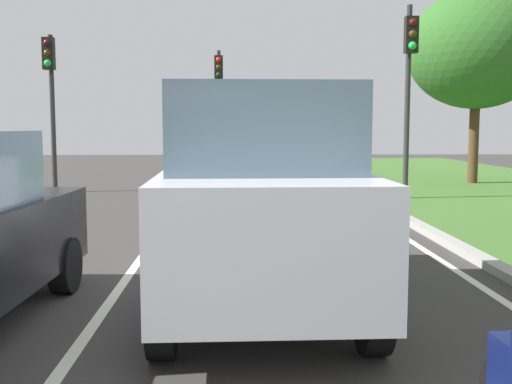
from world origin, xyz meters
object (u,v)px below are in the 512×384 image
Objects in this scene: car_suv_ahead at (258,197)px; traffic_light_overhead_left at (50,83)px; traffic_light_near_right at (409,71)px; traffic_light_far_median at (219,91)px; tree_roadside_far at (477,50)px.

traffic_light_overhead_left is (-5.49, 11.61, 1.96)m from car_suv_ahead.
traffic_light_near_right is 1.04× the size of traffic_light_far_median.
traffic_light_far_median is 0.76× the size of tree_roadside_far.
tree_roadside_far is (3.42, 4.37, 1.06)m from traffic_light_near_right.
traffic_light_overhead_left is 0.94× the size of traffic_light_far_median.
traffic_light_near_right is (4.18, 9.23, 2.14)m from car_suv_ahead.
traffic_light_near_right is 0.79× the size of tree_roadside_far.
car_suv_ahead is 10.35m from traffic_light_near_right.
traffic_light_far_median is at bearing 50.69° from traffic_light_overhead_left.
traffic_light_near_right is at bearing -58.25° from traffic_light_far_median.
tree_roadside_far is (8.42, -3.71, 1.12)m from traffic_light_far_median.
car_suv_ahead is 0.72× the size of tree_roadside_far.
car_suv_ahead is 1.00× the size of traffic_light_overhead_left.
traffic_light_far_median is at bearing 121.75° from traffic_light_near_right.
tree_roadside_far reaches higher than traffic_light_far_median.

